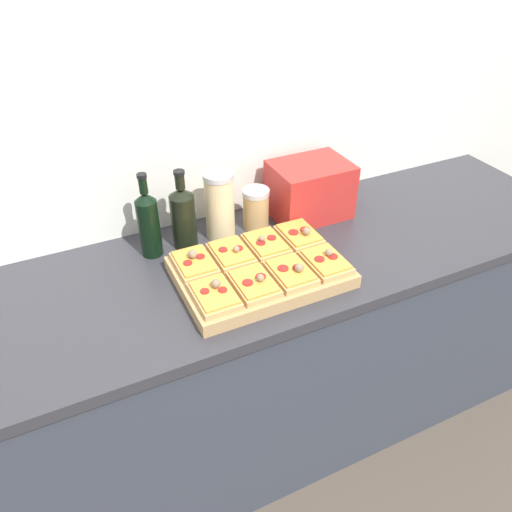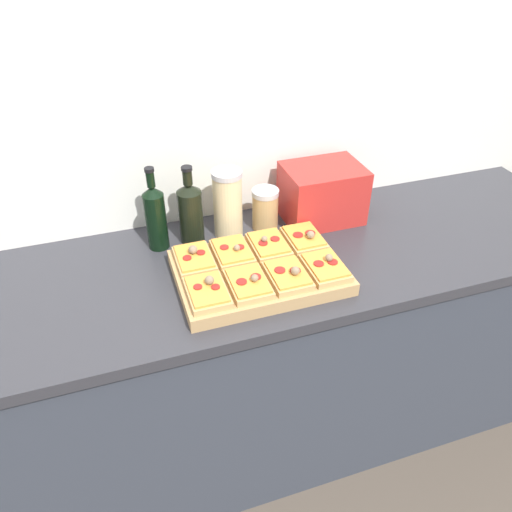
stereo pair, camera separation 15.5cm
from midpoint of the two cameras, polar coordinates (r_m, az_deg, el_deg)
The scene contains 17 objects.
ground_plane at distance 2.14m, azimuth 0.02°, elevation -26.29°, with size 12.00×12.00×0.00m, color #4C4238.
wall_back at distance 1.76m, azimuth -9.74°, elevation 13.83°, with size 6.00×0.06×2.50m.
kitchen_counter at distance 1.93m, azimuth -4.15°, elevation -12.10°, with size 2.63×0.67×0.92m.
cutting_board at distance 1.55m, azimuth -2.38°, elevation -1.94°, with size 0.51×0.35×0.04m, color tan.
pizza_slice_back_left at distance 1.55m, azimuth -9.94°, elevation -0.91°, with size 0.11×0.16×0.06m.
pizza_slice_back_midleft at distance 1.58m, azimuth -5.67°, elevation 0.19°, with size 0.11×0.16×0.05m.
pizza_slice_back_midright at distance 1.61m, azimuth -1.60°, elevation 1.29°, with size 0.11×0.16×0.05m.
pizza_slice_back_right at distance 1.66m, azimuth 2.32°, elevation 2.33°, with size 0.11×0.16×0.05m.
pizza_slice_front_left at distance 1.42m, azimuth -7.91°, elevation -4.57°, with size 0.11×0.16×0.06m.
pizza_slice_front_midleft at distance 1.45m, azimuth -3.30°, elevation -3.29°, with size 0.11×0.16×0.05m.
pizza_slice_front_midright at distance 1.49m, azimuth 1.08°, elevation -2.00°, with size 0.11×0.16×0.05m.
pizza_slice_front_right at distance 1.54m, azimuth 5.16°, elevation -0.78°, with size 0.11×0.16×0.05m.
olive_oil_bottle at distance 1.66m, azimuth -14.83°, elevation 3.61°, with size 0.07×0.07×0.29m.
wine_bottle at distance 1.68m, azimuth -10.95°, elevation 4.41°, with size 0.08×0.08×0.28m.
grain_jar_tall at distance 1.70m, azimuth -6.79°, elevation 5.66°, with size 0.10×0.10×0.24m.
grain_jar_short at distance 1.77m, azimuth -2.54°, elevation 5.35°, with size 0.09×0.09×0.15m.
toaster_oven at distance 1.84m, azimuth 3.76°, elevation 7.51°, with size 0.30×0.21×0.20m.
Camera 1 is at (-0.50, -0.88, 1.89)m, focal length 35.00 mm.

